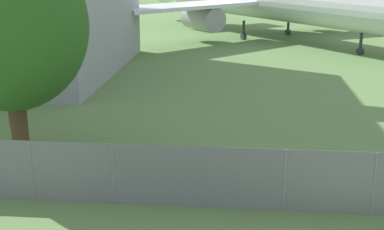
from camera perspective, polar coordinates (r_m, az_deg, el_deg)
name	(u,v)px	position (r m, az deg, el deg)	size (l,w,h in m)	color
perimeter_fence	(198,177)	(15.92, 0.60, -6.65)	(56.07, 0.07, 1.94)	slate
tree_left_of_cabin	(9,26)	(19.56, -18.92, 8.97)	(5.41, 5.41, 7.97)	#4C3823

